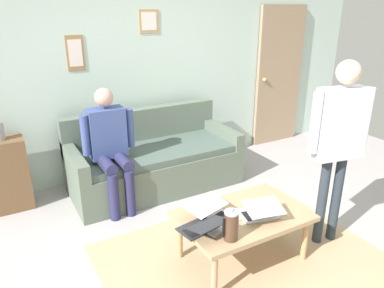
{
  "coord_description": "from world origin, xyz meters",
  "views": [
    {
      "loc": [
        1.59,
        2.08,
        2.06
      ],
      "look_at": [
        -0.03,
        -0.79,
        0.8
      ],
      "focal_mm": 34.4,
      "sensor_mm": 36.0,
      "label": 1
    }
  ],
  "objects": [
    {
      "name": "interior_door",
      "position": [
        -2.28,
        -2.11,
        1.02
      ],
      "size": [
        0.82,
        0.09,
        2.05
      ],
      "color": "#9F8164",
      "rests_on": "ground_plane"
    },
    {
      "name": "ground_plane",
      "position": [
        0.0,
        0.0,
        0.0
      ],
      "size": [
        7.68,
        7.68,
        0.0
      ],
      "primitive_type": "plane",
      "color": "#A69FA1"
    },
    {
      "name": "back_wall",
      "position": [
        0.0,
        -2.2,
        1.35
      ],
      "size": [
        7.04,
        0.11,
        2.7
      ],
      "color": "silver",
      "rests_on": "ground_plane"
    },
    {
      "name": "laptop_left",
      "position": [
        -0.16,
        0.1,
        0.48
      ],
      "size": [
        0.36,
        0.38,
        0.15
      ],
      "color": "silver",
      "rests_on": "coffee_table"
    },
    {
      "name": "side_shelf",
      "position": [
        1.57,
        -1.9,
        0.39
      ],
      "size": [
        0.42,
        0.32,
        0.78
      ],
      "color": "brown",
      "rests_on": "ground_plane"
    },
    {
      "name": "area_rug",
      "position": [
        -0.07,
        0.1,
        0.0
      ],
      "size": [
        2.3,
        1.86,
        0.01
      ],
      "primitive_type": "cube",
      "color": "tan",
      "rests_on": "ground_plane"
    },
    {
      "name": "coffee_table",
      "position": [
        -0.07,
        0.0,
        0.39
      ],
      "size": [
        1.05,
        0.69,
        0.44
      ],
      "color": "tan",
      "rests_on": "ground_plane"
    },
    {
      "name": "french_press",
      "position": [
        0.22,
        0.23,
        0.56
      ],
      "size": [
        0.13,
        0.11,
        0.26
      ],
      "color": "#4C3323",
      "rests_on": "coffee_table"
    },
    {
      "name": "couch",
      "position": [
        0.02,
        -1.63,
        0.31
      ],
      "size": [
        1.95,
        0.87,
        0.88
      ],
      "color": "#596658",
      "rests_on": "ground_plane"
    },
    {
      "name": "person_seated",
      "position": [
        0.6,
        -1.4,
        0.73
      ],
      "size": [
        0.55,
        0.51,
        1.28
      ],
      "color": "#282850",
      "rests_on": "ground_plane"
    },
    {
      "name": "laptop_center",
      "position": [
        0.2,
        -0.03,
        0.48
      ],
      "size": [
        0.42,
        0.42,
        0.13
      ],
      "color": "silver",
      "rests_on": "coffee_table"
    },
    {
      "name": "person_standing",
      "position": [
        -0.9,
        0.16,
        1.06
      ],
      "size": [
        0.58,
        0.26,
        1.66
      ],
      "color": "#2A333B",
      "rests_on": "ground_plane"
    },
    {
      "name": "laptop_right",
      "position": [
        0.36,
        0.05,
        0.48
      ],
      "size": [
        0.34,
        0.36,
        0.13
      ],
      "color": "#28282D",
      "rests_on": "coffee_table"
    }
  ]
}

